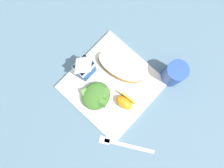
# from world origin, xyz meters

# --- Properties ---
(ground) EXTENTS (3.00, 3.00, 0.00)m
(ground) POSITION_xyz_m (0.00, 0.00, 0.00)
(ground) COLOR slate
(white_plate) EXTENTS (0.28, 0.28, 0.02)m
(white_plate) POSITION_xyz_m (0.00, 0.00, 0.01)
(white_plate) COLOR white
(white_plate) RESTS_ON ground
(cheesy_pizza_bread) EXTENTS (0.11, 0.18, 0.04)m
(cheesy_pizza_bread) POSITION_xyz_m (0.06, 0.02, 0.03)
(cheesy_pizza_bread) COLOR #A87038
(cheesy_pizza_bread) RESTS_ON white_plate
(green_salad_pile) EXTENTS (0.10, 0.10, 0.04)m
(green_salad_pile) POSITION_xyz_m (-0.07, 0.01, 0.04)
(green_salad_pile) COLOR #3D7028
(green_salad_pile) RESTS_ON white_plate
(milk_carton) EXTENTS (0.06, 0.04, 0.11)m
(milk_carton) POSITION_xyz_m (-0.03, 0.10, 0.08)
(milk_carton) COLOR #23569E
(milk_carton) RESTS_ON white_plate
(orange_wedge_front) EXTENTS (0.04, 0.06, 0.04)m
(orange_wedge_front) POSITION_xyz_m (-0.02, -0.07, 0.04)
(orange_wedge_front) COLOR orange
(orange_wedge_front) RESTS_ON white_plate
(metal_fork) EXTENTS (0.11, 0.17, 0.01)m
(metal_fork) POSITION_xyz_m (-0.12, -0.16, 0.00)
(metal_fork) COLOR silver
(metal_fork) RESTS_ON ground
(drinking_blue_cup) EXTENTS (0.07, 0.07, 0.11)m
(drinking_blue_cup) POSITION_xyz_m (0.16, -0.13, 0.05)
(drinking_blue_cup) COLOR #284CA3
(drinking_blue_cup) RESTS_ON ground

